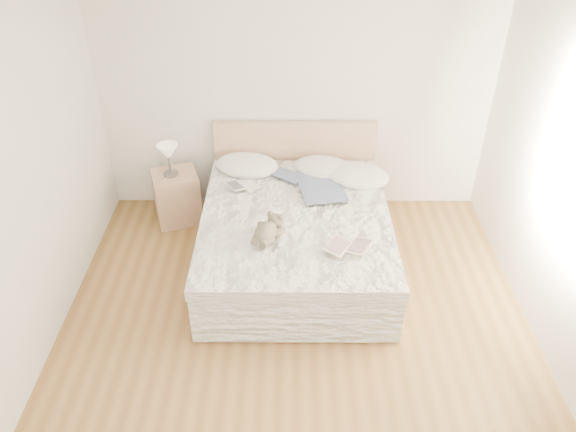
# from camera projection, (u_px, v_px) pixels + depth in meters

# --- Properties ---
(floor) EXTENTS (4.00, 4.50, 0.00)m
(floor) POSITION_uv_depth(u_px,v_px,m) (296.00, 353.00, 4.54)
(floor) COLOR brown
(floor) RESTS_ON ground
(ceiling) EXTENTS (4.00, 4.50, 0.00)m
(ceiling) POSITION_uv_depth(u_px,v_px,m) (301.00, 9.00, 2.99)
(ceiling) COLOR silver
(ceiling) RESTS_ON ground
(wall_back) EXTENTS (4.00, 0.02, 2.70)m
(wall_back) POSITION_uv_depth(u_px,v_px,m) (295.00, 88.00, 5.61)
(wall_back) COLOR silver
(wall_back) RESTS_ON ground
(wall_left) EXTENTS (0.02, 4.50, 2.70)m
(wall_left) POSITION_uv_depth(u_px,v_px,m) (1.00, 216.00, 3.77)
(wall_left) COLOR silver
(wall_left) RESTS_ON ground
(bed) EXTENTS (1.72, 2.14, 1.00)m
(bed) POSITION_uv_depth(u_px,v_px,m) (295.00, 234.00, 5.34)
(bed) COLOR tan
(bed) RESTS_ON floor
(nightstand) EXTENTS (0.55, 0.52, 0.56)m
(nightstand) POSITION_uv_depth(u_px,v_px,m) (177.00, 197.00, 5.93)
(nightstand) COLOR tan
(nightstand) RESTS_ON floor
(table_lamp) EXTENTS (0.25, 0.25, 0.34)m
(table_lamp) POSITION_uv_depth(u_px,v_px,m) (168.00, 154.00, 5.63)
(table_lamp) COLOR #4E4843
(table_lamp) RESTS_ON nightstand
(pillow_left) EXTENTS (0.73, 0.58, 0.19)m
(pillow_left) POSITION_uv_depth(u_px,v_px,m) (247.00, 165.00, 5.76)
(pillow_left) COLOR white
(pillow_left) RESTS_ON bed
(pillow_middle) EXTENTS (0.68, 0.54, 0.18)m
(pillow_middle) POSITION_uv_depth(u_px,v_px,m) (323.00, 167.00, 5.72)
(pillow_middle) COLOR white
(pillow_middle) RESTS_ON bed
(pillow_right) EXTENTS (0.72, 0.57, 0.19)m
(pillow_right) POSITION_uv_depth(u_px,v_px,m) (358.00, 176.00, 5.59)
(pillow_right) COLOR white
(pillow_right) RESTS_ON bed
(blouse) EXTENTS (0.75, 0.79, 0.03)m
(blouse) POSITION_uv_depth(u_px,v_px,m) (321.00, 186.00, 5.45)
(blouse) COLOR #3D4C6A
(blouse) RESTS_ON bed
(photo_book) EXTENTS (0.34, 0.33, 0.02)m
(photo_book) POSITION_uv_depth(u_px,v_px,m) (243.00, 186.00, 5.44)
(photo_book) COLOR silver
(photo_book) RESTS_ON bed
(childrens_book) EXTENTS (0.44, 0.40, 0.02)m
(childrens_book) POSITION_uv_depth(u_px,v_px,m) (349.00, 247.00, 4.66)
(childrens_book) COLOR #EFE4C2
(childrens_book) RESTS_ON bed
(teddy_bear) EXTENTS (0.34, 0.39, 0.17)m
(teddy_bear) POSITION_uv_depth(u_px,v_px,m) (266.00, 238.00, 4.73)
(teddy_bear) COLOR #605947
(teddy_bear) RESTS_ON bed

